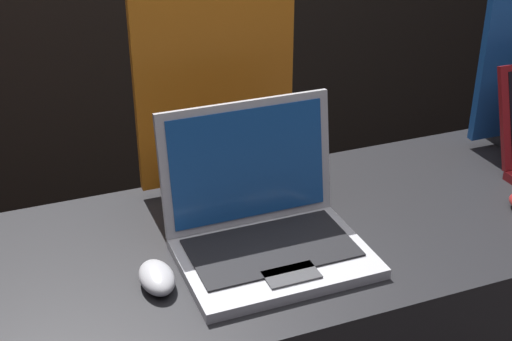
% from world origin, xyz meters
% --- Properties ---
extents(laptop_middle, '(0.34, 0.29, 0.26)m').
position_xyz_m(laptop_middle, '(0.02, 0.25, 0.96)').
color(laptop_middle, '#B7B7BC').
rests_on(laptop_middle, display_counter).
extents(mouse_middle, '(0.06, 0.10, 0.04)m').
position_xyz_m(mouse_middle, '(-0.20, 0.21, 0.92)').
color(mouse_middle, '#B2B2B7').
rests_on(mouse_middle, display_counter).
extents(promo_stand_middle, '(0.34, 0.07, 0.50)m').
position_xyz_m(promo_stand_middle, '(0.02, 0.52, 1.14)').
color(promo_stand_middle, black).
rests_on(promo_stand_middle, display_counter).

